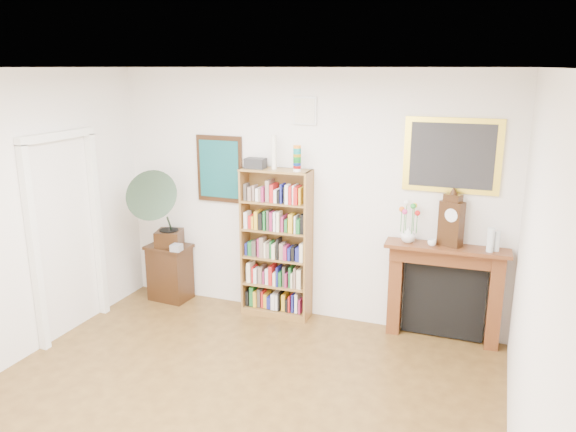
# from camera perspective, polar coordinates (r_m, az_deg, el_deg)

# --- Properties ---
(room) EXTENTS (4.51, 5.01, 2.81)m
(room) POSITION_cam_1_polar(r_m,az_deg,el_deg) (4.09, -9.91, -5.45)
(room) COLOR #4A3216
(room) RESTS_ON ground
(door_casing) EXTENTS (0.08, 1.02, 2.17)m
(door_casing) POSITION_cam_1_polar(r_m,az_deg,el_deg) (6.33, -21.63, -0.27)
(door_casing) COLOR white
(door_casing) RESTS_ON left_wall
(teal_poster) EXTENTS (0.58, 0.04, 0.78)m
(teal_poster) POSITION_cam_1_polar(r_m,az_deg,el_deg) (6.61, -6.97, 4.76)
(teal_poster) COLOR black
(teal_poster) RESTS_ON back_wall
(small_picture) EXTENTS (0.26, 0.04, 0.30)m
(small_picture) POSITION_cam_1_polar(r_m,az_deg,el_deg) (6.11, 1.74, 10.65)
(small_picture) COLOR white
(small_picture) RESTS_ON back_wall
(gilt_painting) EXTENTS (0.95, 0.04, 0.75)m
(gilt_painting) POSITION_cam_1_polar(r_m,az_deg,el_deg) (5.84, 16.32, 5.90)
(gilt_painting) COLOR yellow
(gilt_painting) RESTS_ON back_wall
(bookshelf) EXTENTS (0.80, 0.30, 1.98)m
(bookshelf) POSITION_cam_1_polar(r_m,az_deg,el_deg) (6.34, -1.23, -2.01)
(bookshelf) COLOR brown
(bookshelf) RESTS_ON floor
(side_cabinet) EXTENTS (0.54, 0.41, 0.70)m
(side_cabinet) POSITION_cam_1_polar(r_m,az_deg,el_deg) (7.11, -11.89, -5.61)
(side_cabinet) COLOR black
(side_cabinet) RESTS_ON floor
(fireplace) EXTENTS (1.25, 0.34, 1.05)m
(fireplace) POSITION_cam_1_polar(r_m,az_deg,el_deg) (6.11, 15.62, -6.73)
(fireplace) COLOR #4B2011
(fireplace) RESTS_ON floor
(gramophone) EXTENTS (0.77, 0.87, 0.98)m
(gramophone) POSITION_cam_1_polar(r_m,az_deg,el_deg) (6.74, -12.94, 1.18)
(gramophone) COLOR black
(gramophone) RESTS_ON side_cabinet
(cd_stack) EXTENTS (0.13, 0.13, 0.08)m
(cd_stack) POSITION_cam_1_polar(r_m,az_deg,el_deg) (6.76, -11.26, -3.17)
(cd_stack) COLOR #ABABB7
(cd_stack) RESTS_ON side_cabinet
(mantel_clock) EXTENTS (0.26, 0.21, 0.54)m
(mantel_clock) POSITION_cam_1_polar(r_m,az_deg,el_deg) (5.86, 16.26, -0.51)
(mantel_clock) COLOR black
(mantel_clock) RESTS_ON fireplace
(flower_vase) EXTENTS (0.20, 0.20, 0.16)m
(flower_vase) POSITION_cam_1_polar(r_m,az_deg,el_deg) (5.93, 12.12, -1.85)
(flower_vase) COLOR silver
(flower_vase) RESTS_ON fireplace
(teacup) EXTENTS (0.11, 0.11, 0.07)m
(teacup) POSITION_cam_1_polar(r_m,az_deg,el_deg) (5.87, 14.41, -2.64)
(teacup) COLOR white
(teacup) RESTS_ON fireplace
(bottle_left) EXTENTS (0.07, 0.07, 0.24)m
(bottle_left) POSITION_cam_1_polar(r_m,az_deg,el_deg) (5.84, 19.89, -2.30)
(bottle_left) COLOR silver
(bottle_left) RESTS_ON fireplace
(bottle_right) EXTENTS (0.06, 0.06, 0.20)m
(bottle_right) POSITION_cam_1_polar(r_m,az_deg,el_deg) (5.88, 20.45, -2.42)
(bottle_right) COLOR silver
(bottle_right) RESTS_ON fireplace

